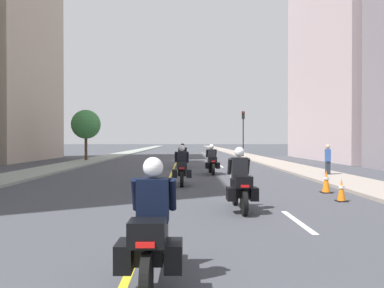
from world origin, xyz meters
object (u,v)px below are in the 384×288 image
at_px(motorcycle_0, 152,233).
at_px(motorcycle_4, 183,158).
at_px(motorcycle_1, 240,185).
at_px(motorcycle_2, 182,169).
at_px(street_tree_1, 86,124).
at_px(traffic_cone_1, 326,181).
at_px(motorcycle_3, 212,162).
at_px(pedestrian_0, 328,160).
at_px(traffic_cone_2, 341,190).
at_px(traffic_light_far, 243,126).

xyz_separation_m(motorcycle_0, motorcycle_4, (0.22, 20.46, -0.00)).
xyz_separation_m(motorcycle_1, motorcycle_2, (-1.55, 5.58, -0.02)).
bearing_deg(street_tree_1, motorcycle_4, -42.58).
distance_m(motorcycle_0, motorcycle_4, 20.46).
relative_size(motorcycle_0, motorcycle_2, 1.02).
xyz_separation_m(traffic_cone_1, street_tree_1, (-13.47, 19.90, 2.79)).
distance_m(motorcycle_0, street_tree_1, 29.46).
bearing_deg(motorcycle_0, motorcycle_3, 83.86).
distance_m(motorcycle_1, motorcycle_3, 10.60).
xyz_separation_m(motorcycle_0, motorcycle_2, (0.26, 10.57, -0.01)).
xyz_separation_m(motorcycle_1, motorcycle_3, (0.01, 10.60, -0.02)).
xyz_separation_m(motorcycle_3, pedestrian_0, (5.69, -1.53, 0.18)).
distance_m(traffic_cone_2, street_tree_1, 25.62).
xyz_separation_m(motorcycle_2, street_tree_1, (-8.45, 17.62, 2.53)).
bearing_deg(traffic_cone_2, motorcycle_0, -128.06).
bearing_deg(motorcycle_4, motorcycle_0, -92.62).
xyz_separation_m(motorcycle_2, motorcycle_4, (-0.04, 9.89, 0.01)).
height_order(motorcycle_4, traffic_cone_1, motorcycle_4).
bearing_deg(street_tree_1, motorcycle_1, -66.68).
xyz_separation_m(traffic_light_far, pedestrian_0, (1.04, -20.94, -2.53)).
relative_size(motorcycle_1, motorcycle_2, 1.00).
bearing_deg(motorcycle_2, motorcycle_4, 89.34).
bearing_deg(traffic_light_far, motorcycle_3, -103.47).
distance_m(motorcycle_0, pedestrian_0, 15.94).
distance_m(motorcycle_4, street_tree_1, 11.70).
distance_m(traffic_light_far, pedestrian_0, 21.12).
height_order(motorcycle_1, pedestrian_0, motorcycle_1).
bearing_deg(motorcycle_0, traffic_light_far, 80.04).
bearing_deg(traffic_cone_2, pedestrian_0, 72.06).
relative_size(motorcycle_3, traffic_light_far, 0.46).
relative_size(motorcycle_4, traffic_light_far, 0.47).
bearing_deg(motorcycle_0, traffic_cone_1, 58.02).
relative_size(motorcycle_4, traffic_cone_1, 2.88).
xyz_separation_m(motorcycle_1, traffic_cone_2, (3.23, 1.45, -0.33)).
bearing_deg(traffic_cone_1, motorcycle_4, 112.55).
relative_size(traffic_cone_1, pedestrian_0, 0.50).
bearing_deg(motorcycle_4, motorcycle_1, -86.12).
distance_m(motorcycle_2, traffic_light_far, 25.35).
bearing_deg(traffic_cone_2, motorcycle_4, 108.99).
bearing_deg(traffic_cone_1, motorcycle_3, 115.31).
xyz_separation_m(motorcycle_0, traffic_cone_1, (5.28, 8.28, -0.26)).
bearing_deg(traffic_cone_1, motorcycle_0, -122.50).
relative_size(motorcycle_1, traffic_cone_2, 3.16).
height_order(traffic_cone_2, pedestrian_0, pedestrian_0).
xyz_separation_m(motorcycle_4, traffic_light_far, (6.25, 14.54, 2.70)).
distance_m(motorcycle_2, motorcycle_4, 9.89).
bearing_deg(pedestrian_0, motorcycle_1, 155.28).
distance_m(motorcycle_2, pedestrian_0, 8.05).
height_order(motorcycle_4, traffic_cone_2, motorcycle_4).
xyz_separation_m(motorcycle_2, traffic_cone_1, (5.01, -2.29, -0.26)).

